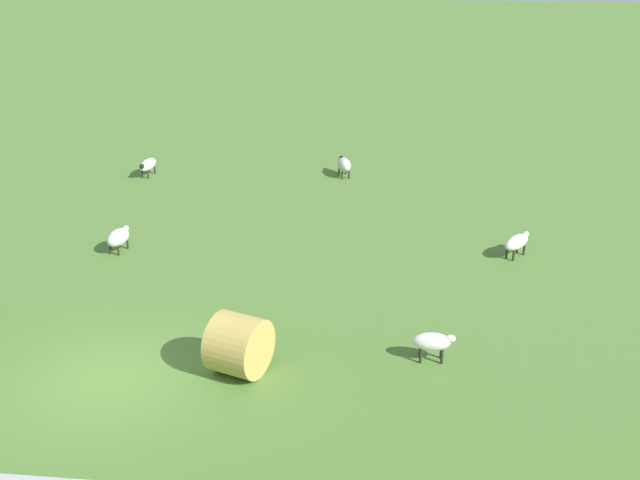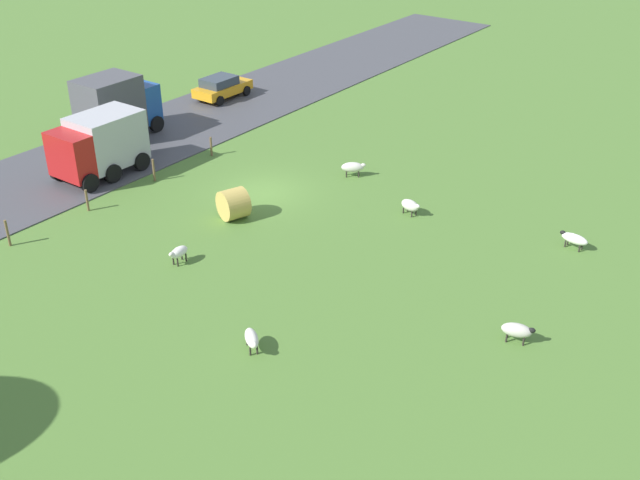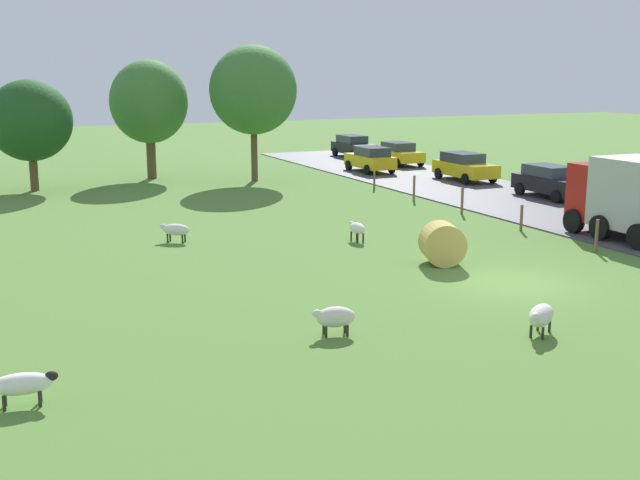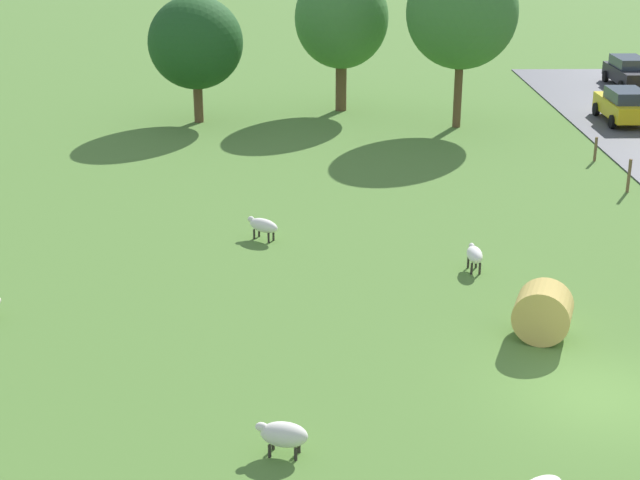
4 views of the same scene
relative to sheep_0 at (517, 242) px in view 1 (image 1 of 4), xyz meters
The scene contains 7 objects.
ground_plane 13.04m from the sheep_0, 51.79° to the right, with size 160.00×160.00×0.00m, color #517A33.
sheep_0 is the anchor object (origin of this frame).
sheep_1 15.32m from the sheep_0, 115.25° to the right, with size 1.33×0.58×0.69m.
sheep_2 9.43m from the sheep_0, 140.84° to the right, with size 1.24×0.79×0.75m.
sheep_4 12.53m from the sheep_0, 85.93° to the right, with size 1.15×0.73×0.74m.
sheep_5 7.01m from the sheep_0, 23.40° to the right, with size 0.48×1.05×0.75m.
hay_bale_0 10.39m from the sheep_0, 44.65° to the right, with size 1.45×1.45×1.15m, color tan.
Camera 1 is at (14.87, 6.45, 10.17)m, focal length 44.05 mm.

